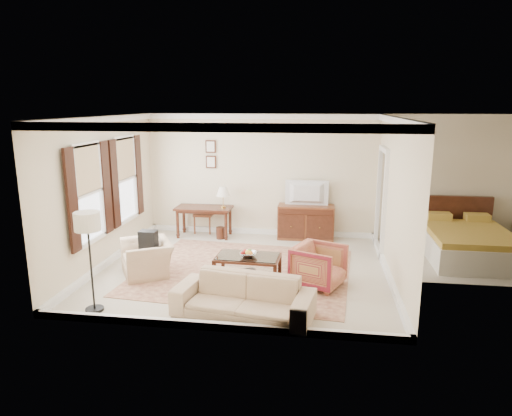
% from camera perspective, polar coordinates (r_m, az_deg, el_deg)
% --- Properties ---
extents(room_shell, '(5.51, 5.01, 2.91)m').
position_cam_1_polar(room_shell, '(8.37, -1.66, 8.43)').
color(room_shell, beige).
rests_on(room_shell, ground).
extents(annex_bedroom, '(3.00, 2.70, 2.90)m').
position_cam_1_polar(annex_bedroom, '(10.25, 25.29, -4.12)').
color(annex_bedroom, beige).
rests_on(annex_bedroom, ground).
extents(window_front, '(0.12, 1.56, 1.80)m').
position_cam_1_polar(window_front, '(8.72, -20.22, 1.71)').
color(window_front, '#CCB284').
rests_on(window_front, room_shell).
extents(window_rear, '(0.12, 1.56, 1.80)m').
position_cam_1_polar(window_rear, '(10.13, -15.99, 3.48)').
color(window_rear, '#CCB284').
rests_on(window_rear, room_shell).
extents(doorway, '(0.10, 1.12, 2.25)m').
position_cam_1_polar(doorway, '(10.02, 15.36, 0.65)').
color(doorway, white).
rests_on(doorway, room_shell).
extents(rug, '(4.20, 3.69, 0.01)m').
position_cam_1_polar(rug, '(8.78, -1.55, -7.89)').
color(rug, maroon).
rests_on(rug, room_shell).
extents(writing_desk, '(1.32, 0.66, 0.72)m').
position_cam_1_polar(writing_desk, '(10.94, -6.52, -0.43)').
color(writing_desk, '#472114').
rests_on(writing_desk, room_shell).
extents(desk_chair, '(0.52, 0.52, 1.05)m').
position_cam_1_polar(desk_chair, '(11.31, -6.54, -0.44)').
color(desk_chair, brown).
rests_on(desk_chair, room_shell).
extents(desk_lamp, '(0.32, 0.32, 0.50)m').
position_cam_1_polar(desk_lamp, '(10.75, -4.14, 1.36)').
color(desk_lamp, silver).
rests_on(desk_lamp, writing_desk).
extents(framed_prints, '(0.25, 0.04, 0.68)m').
position_cam_1_polar(framed_prints, '(11.07, -5.67, 6.73)').
color(framed_prints, '#472114').
rests_on(framed_prints, room_shell).
extents(sideboard, '(1.31, 0.50, 0.80)m').
position_cam_1_polar(sideboard, '(10.80, 6.25, -1.76)').
color(sideboard, brown).
rests_on(sideboard, room_shell).
extents(tv, '(0.95, 0.55, 0.13)m').
position_cam_1_polar(tv, '(10.59, 6.36, 2.82)').
color(tv, black).
rests_on(tv, sideboard).
extents(coffee_table, '(1.17, 0.72, 0.48)m').
position_cam_1_polar(coffee_table, '(8.20, -1.04, -6.71)').
color(coffee_table, '#472114').
rests_on(coffee_table, room_shell).
extents(fruit_bowl, '(0.42, 0.42, 0.10)m').
position_cam_1_polar(fruit_bowl, '(8.12, -0.96, -5.70)').
color(fruit_bowl, silver).
rests_on(fruit_bowl, coffee_table).
extents(book_a, '(0.27, 0.16, 0.38)m').
position_cam_1_polar(book_a, '(8.25, -1.46, -7.94)').
color(book_a, brown).
rests_on(book_a, coffee_table).
extents(book_b, '(0.21, 0.22, 0.38)m').
position_cam_1_polar(book_b, '(8.19, -0.13, -8.13)').
color(book_b, brown).
rests_on(book_b, coffee_table).
extents(striped_armchair, '(1.00, 1.02, 0.82)m').
position_cam_1_polar(striped_armchair, '(8.04, 7.86, -6.95)').
color(striped_armchair, maroon).
rests_on(striped_armchair, room_shell).
extents(club_armchair, '(1.04, 1.16, 0.85)m').
position_cam_1_polar(club_armchair, '(8.75, -13.48, -5.41)').
color(club_armchair, '#CDB18B').
rests_on(club_armchair, room_shell).
extents(backpack, '(0.30, 0.37, 0.40)m').
position_cam_1_polar(backpack, '(8.78, -13.31, -3.69)').
color(backpack, black).
rests_on(backpack, club_armchair).
extents(sofa, '(2.16, 0.94, 0.82)m').
position_cam_1_polar(sofa, '(6.90, -1.60, -10.29)').
color(sofa, '#CDB18B').
rests_on(sofa, room_shell).
extents(floor_lamp, '(0.39, 0.39, 1.57)m').
position_cam_1_polar(floor_lamp, '(7.22, -20.28, -2.45)').
color(floor_lamp, black).
rests_on(floor_lamp, room_shell).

